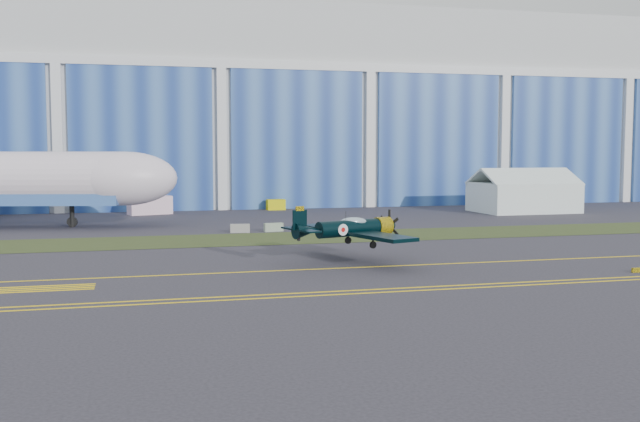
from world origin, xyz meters
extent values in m
plane|color=#34313B|center=(0.00, 0.00, 0.00)|extent=(260.00, 260.00, 0.00)
cube|color=#475128|center=(0.00, 14.00, 0.02)|extent=(260.00, 10.00, 0.02)
cube|color=silver|center=(0.00, 72.00, 15.00)|extent=(220.00, 45.00, 30.00)
cube|color=#224091|center=(0.00, 49.20, 10.00)|extent=(220.00, 0.60, 20.00)
cube|color=silver|center=(0.00, 49.15, 20.60)|extent=(220.00, 0.70, 1.20)
cube|color=yellow|center=(0.00, -5.00, 0.01)|extent=(200.00, 0.20, 0.02)
cube|color=yellow|center=(0.00, -14.50, 0.01)|extent=(80.00, 0.20, 0.02)
cube|color=yellow|center=(0.00, -13.50, 0.01)|extent=(80.00, 0.20, 0.02)
cube|color=yellow|center=(22.00, -12.00, 0.17)|extent=(1.20, 0.15, 0.35)
cube|color=#F8CDE1|center=(-10.21, 44.35, 1.21)|extent=(6.00, 3.74, 2.42)
cube|color=#D9D409|center=(7.39, 47.48, 0.75)|extent=(2.58, 1.63, 1.49)
cube|color=#91A799|center=(49.08, 44.03, 0.90)|extent=(3.30, 2.27, 1.80)
cube|color=gray|center=(-1.72, 19.89, 0.45)|extent=(2.05, 0.81, 0.90)
cube|color=gray|center=(1.85, 20.03, 0.45)|extent=(2.07, 0.89, 0.90)
cube|color=gray|center=(8.69, 19.32, 0.45)|extent=(2.06, 0.83, 0.90)
camera|label=1|loc=(-12.72, -56.99, 8.71)|focal=42.00mm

